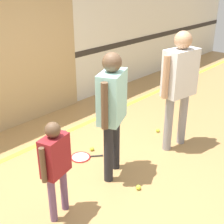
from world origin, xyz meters
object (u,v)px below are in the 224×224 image
(tennis_ball_stray_right, at_px, (158,130))
(person_student_right, at_px, (180,79))
(racket_spare_on_floor, at_px, (82,157))
(tennis_ball_stray_left, at_px, (61,146))
(tennis_ball_near_instructor, at_px, (138,187))
(person_instructor, at_px, (112,104))
(tennis_ball_by_spare_racket, at_px, (92,149))
(person_student_left, at_px, (55,160))

(tennis_ball_stray_right, bearing_deg, person_student_right, -115.26)
(racket_spare_on_floor, xyz_separation_m, tennis_ball_stray_left, (-0.02, 0.47, 0.02))
(tennis_ball_near_instructor, height_order, tennis_ball_stray_left, same)
(person_instructor, height_order, tennis_ball_near_instructor, person_instructor)
(person_student_right, height_order, racket_spare_on_floor, person_student_right)
(tennis_ball_stray_left, bearing_deg, tennis_ball_stray_right, -29.65)
(person_instructor, xyz_separation_m, tennis_ball_by_spare_racket, (0.24, 0.64, -1.03))
(tennis_ball_stray_right, bearing_deg, tennis_ball_near_instructor, -153.91)
(person_student_left, bearing_deg, tennis_ball_stray_right, -6.96)
(person_instructor, bearing_deg, tennis_ball_near_instructor, -118.35)
(person_student_right, bearing_deg, tennis_ball_stray_left, -36.18)
(person_instructor, height_order, tennis_ball_stray_right, person_instructor)
(person_instructor, height_order, person_student_left, person_instructor)
(person_student_left, distance_m, tennis_ball_by_spare_racket, 1.60)
(tennis_ball_by_spare_racket, bearing_deg, person_student_left, -149.25)
(person_student_left, distance_m, tennis_ball_stray_right, 2.58)
(person_instructor, bearing_deg, racket_spare_on_floor, 66.59)
(person_instructor, relative_size, person_student_right, 0.93)
(tennis_ball_stray_left, bearing_deg, tennis_ball_near_instructor, -90.04)
(person_student_left, xyz_separation_m, tennis_ball_stray_right, (2.46, 0.33, -0.70))
(person_student_left, relative_size, tennis_ball_stray_left, 18.00)
(tennis_ball_near_instructor, relative_size, tennis_ball_by_spare_racket, 1.00)
(person_student_right, height_order, tennis_ball_stray_right, person_student_right)
(person_student_left, relative_size, tennis_ball_near_instructor, 18.00)
(tennis_ball_by_spare_racket, bearing_deg, racket_spare_on_floor, -173.44)
(tennis_ball_by_spare_racket, bearing_deg, tennis_ball_near_instructor, -103.28)
(person_student_left, bearing_deg, person_instructor, -9.33)
(racket_spare_on_floor, height_order, tennis_ball_near_instructor, tennis_ball_near_instructor)
(tennis_ball_stray_left, bearing_deg, person_student_right, -45.73)
(person_instructor, relative_size, tennis_ball_by_spare_racket, 25.99)
(person_student_left, relative_size, tennis_ball_by_spare_racket, 18.00)
(person_instructor, height_order, racket_spare_on_floor, person_instructor)
(tennis_ball_near_instructor, bearing_deg, person_instructor, 86.22)
(tennis_ball_stray_right, bearing_deg, tennis_ball_stray_left, 150.35)
(tennis_ball_by_spare_racket, bearing_deg, tennis_ball_stray_left, 121.32)
(racket_spare_on_floor, bearing_deg, person_instructor, -48.58)
(tennis_ball_near_instructor, distance_m, tennis_ball_stray_left, 1.58)
(tennis_ball_near_instructor, bearing_deg, person_student_right, 12.04)
(person_student_right, relative_size, tennis_ball_by_spare_racket, 27.82)
(person_instructor, bearing_deg, tennis_ball_stray_left, 67.08)
(person_instructor, height_order, person_student_right, person_student_right)
(tennis_ball_stray_left, bearing_deg, person_instructor, -88.34)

